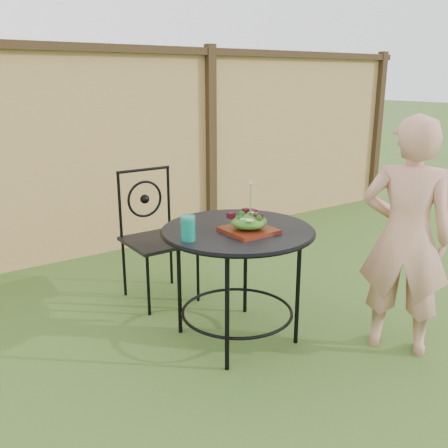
# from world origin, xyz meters

# --- Properties ---
(ground) EXTENTS (60.00, 60.00, 0.00)m
(ground) POSITION_xyz_m (0.00, 0.00, 0.00)
(ground) COLOR #2D4817
(ground) RESTS_ON ground
(fence) EXTENTS (8.00, 0.12, 1.90)m
(fence) POSITION_xyz_m (-0.00, 2.19, 0.95)
(fence) COLOR tan
(fence) RESTS_ON ground
(patio_table) EXTENTS (0.92, 0.92, 0.72)m
(patio_table) POSITION_xyz_m (0.18, 0.17, 0.59)
(patio_table) COLOR black
(patio_table) RESTS_ON ground
(patio_chair) EXTENTS (0.46, 0.46, 0.95)m
(patio_chair) POSITION_xyz_m (0.07, 1.03, 0.50)
(patio_chair) COLOR black
(patio_chair) RESTS_ON ground
(diner) EXTENTS (0.56, 0.61, 1.40)m
(diner) POSITION_xyz_m (0.91, -0.47, 0.70)
(diner) COLOR tan
(diner) RESTS_ON ground
(salad_plate) EXTENTS (0.27, 0.27, 0.02)m
(salad_plate) POSITION_xyz_m (0.19, 0.07, 0.74)
(salad_plate) COLOR #4A120A
(salad_plate) RESTS_ON patio_table
(salad) EXTENTS (0.21, 0.21, 0.08)m
(salad) POSITION_xyz_m (0.19, 0.07, 0.79)
(salad) COLOR #235614
(salad) RESTS_ON salad_plate
(fork) EXTENTS (0.01, 0.01, 0.18)m
(fork) POSITION_xyz_m (0.20, 0.07, 0.92)
(fork) COLOR silver
(fork) RESTS_ON salad
(drinking_glass) EXTENTS (0.08, 0.08, 0.14)m
(drinking_glass) POSITION_xyz_m (-0.17, 0.14, 0.79)
(drinking_glass) COLOR #0A7F6E
(drinking_glass) RESTS_ON patio_table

